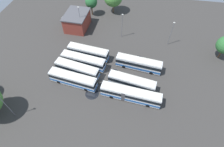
# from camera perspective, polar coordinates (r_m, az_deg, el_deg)

# --- Properties ---
(ground_plane) EXTENTS (96.70, 96.70, 0.00)m
(ground_plane) POSITION_cam_1_polar(r_m,az_deg,el_deg) (50.34, -1.75, -0.66)
(ground_plane) COLOR #383533
(bus_row0_slot0) EXTENTS (13.24, 4.33, 3.61)m
(bus_row0_slot0) POSITION_cam_1_polar(r_m,az_deg,el_deg) (48.19, -12.38, -1.84)
(bus_row0_slot0) COLOR silver
(bus_row0_slot0) RESTS_ON ground_plane
(bus_row0_slot1) EXTENTS (12.83, 4.78, 3.61)m
(bus_row0_slot1) POSITION_cam_1_polar(r_m,az_deg,el_deg) (50.24, -11.09, 1.34)
(bus_row0_slot1) COLOR silver
(bus_row0_slot1) RESTS_ON ground_plane
(bus_row0_slot2) EXTENTS (13.22, 4.37, 3.61)m
(bus_row0_slot2) POSITION_cam_1_polar(r_m,az_deg,el_deg) (52.16, -9.17, 4.05)
(bus_row0_slot2) COLOR silver
(bus_row0_slot2) RESTS_ON ground_plane
(bus_row0_slot3) EXTENTS (12.76, 4.14, 3.61)m
(bus_row0_slot3) POSITION_cam_1_polar(r_m,az_deg,el_deg) (54.49, -7.63, 6.78)
(bus_row0_slot3) COLOR silver
(bus_row0_slot3) RESTS_ON ground_plane
(bus_row1_slot0) EXTENTS (15.21, 3.94, 3.61)m
(bus_row1_slot0) POSITION_cam_1_polar(r_m,az_deg,el_deg) (44.58, 5.93, -6.67)
(bus_row1_slot0) COLOR silver
(bus_row1_slot0) RESTS_ON ground_plane
(bus_row1_slot1) EXTENTS (12.61, 4.55, 3.61)m
(bus_row1_slot1) POSITION_cam_1_polar(r_m,az_deg,el_deg) (46.72, 6.37, -2.89)
(bus_row1_slot1) COLOR silver
(bus_row1_slot1) RESTS_ON ground_plane
(bus_row1_slot3) EXTENTS (13.20, 4.08, 3.61)m
(bus_row1_slot3) POSITION_cam_1_polar(r_m,az_deg,el_deg) (51.29, 8.55, 3.15)
(bus_row1_slot3) COLOR silver
(bus_row1_slot3) RESTS_ON ground_plane
(depot_building) EXTENTS (7.89, 10.18, 5.49)m
(depot_building) POSITION_cam_1_polar(r_m,az_deg,el_deg) (66.52, -11.14, 16.31)
(depot_building) COLOR maroon
(depot_building) RESTS_ON ground_plane
(maintenance_shelter) EXTENTS (9.26, 6.00, 3.62)m
(maintenance_shelter) POSITION_cam_1_polar(r_m,az_deg,el_deg) (67.43, -11.64, 17.40)
(maintenance_shelter) COLOR slate
(maintenance_shelter) RESTS_ON ground_plane
(lamp_post_by_building) EXTENTS (0.56, 0.28, 8.43)m
(lamp_post_by_building) POSITION_cam_1_polar(r_m,az_deg,el_deg) (59.62, 18.43, 12.29)
(lamp_post_by_building) COLOR slate
(lamp_post_by_building) RESTS_ON ground_plane
(lamp_post_far_corner) EXTENTS (0.56, 0.28, 8.38)m
(lamp_post_far_corner) POSITION_cam_1_polar(r_m,az_deg,el_deg) (45.92, -30.76, -8.84)
(lamp_post_far_corner) COLOR slate
(lamp_post_far_corner) RESTS_ON ground_plane
(lamp_post_mid_lot) EXTENTS (0.56, 0.28, 9.22)m
(lamp_post_mid_lot) POSITION_cam_1_polar(r_m,az_deg,el_deg) (63.31, -10.26, 17.01)
(lamp_post_mid_lot) COLOR slate
(lamp_post_mid_lot) RESTS_ON ground_plane
(lamp_post_near_entrance) EXTENTS (0.56, 0.28, 8.65)m
(lamp_post_near_entrance) POSITION_cam_1_polar(r_m,az_deg,el_deg) (59.90, 3.24, 15.29)
(lamp_post_near_entrance) COLOR slate
(lamp_post_near_entrance) RESTS_ON ground_plane
(tree_east_edge) EXTENTS (4.45, 4.45, 7.49)m
(tree_east_edge) POSITION_cam_1_polar(r_m,az_deg,el_deg) (71.56, -6.70, 21.83)
(tree_east_edge) COLOR brown
(tree_east_edge) RESTS_ON ground_plane
(puddle_between_rows) EXTENTS (2.47, 2.47, 0.01)m
(puddle_between_rows) POSITION_cam_1_polar(r_m,az_deg,el_deg) (51.11, 0.68, 0.44)
(puddle_between_rows) COLOR black
(puddle_between_rows) RESTS_ON ground_plane
(puddle_centre_drain) EXTENTS (2.12, 2.12, 0.01)m
(puddle_centre_drain) POSITION_cam_1_polar(r_m,az_deg,el_deg) (57.10, -4.62, 6.95)
(puddle_centre_drain) COLOR black
(puddle_centre_drain) RESTS_ON ground_plane
(puddle_front_lane) EXTENTS (3.57, 3.57, 0.01)m
(puddle_front_lane) POSITION_cam_1_polar(r_m,az_deg,el_deg) (46.99, -6.41, -6.50)
(puddle_front_lane) COLOR black
(puddle_front_lane) RESTS_ON ground_plane
(puddle_near_shelter) EXTENTS (4.39, 4.39, 0.01)m
(puddle_near_shelter) POSITION_cam_1_polar(r_m,az_deg,el_deg) (54.72, 8.52, 4.05)
(puddle_near_shelter) COLOR black
(puddle_near_shelter) RESTS_ON ground_plane
(puddle_back_corner) EXTENTS (1.85, 1.85, 0.01)m
(puddle_back_corner) POSITION_cam_1_polar(r_m,az_deg,el_deg) (58.59, -9.79, 7.64)
(puddle_back_corner) COLOR black
(puddle_back_corner) RESTS_ON ground_plane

